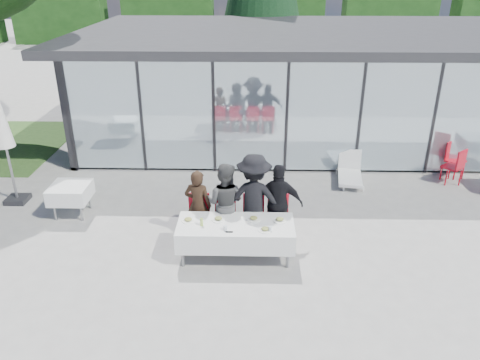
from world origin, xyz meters
name	(u,v)px	position (x,y,z in m)	size (l,w,h in m)	color
ground	(246,252)	(0.00, 0.00, 0.00)	(90.00, 90.00, 0.00)	#999791
pavilion	(308,67)	(2.00, 8.16, 2.15)	(14.80, 8.80, 3.44)	gray
treeline	(223,12)	(-2.00, 28.00, 2.20)	(62.50, 2.00, 4.40)	#133410
dining_table	(236,233)	(-0.20, -0.18, 0.54)	(2.26, 0.96, 0.75)	silver
diner_a	(198,205)	(-0.99, 0.50, 0.78)	(0.57, 0.57, 1.56)	#312116
diner_chair_a	(199,214)	(-0.99, 0.57, 0.54)	(0.44, 0.44, 0.97)	red
diner_b	(225,202)	(-0.44, 0.50, 0.86)	(0.83, 0.83, 1.72)	#4E4E4E
diner_chair_b	(225,214)	(-0.44, 0.57, 0.54)	(0.44, 0.44, 0.97)	red
diner_c	(254,198)	(0.15, 0.50, 0.96)	(1.24, 1.24, 1.91)	black
diner_chair_c	(254,215)	(0.15, 0.57, 0.54)	(0.44, 0.44, 0.97)	red
diner_d	(279,203)	(0.66, 0.50, 0.85)	(0.99, 0.99, 1.70)	black
diner_chair_d	(278,215)	(0.66, 0.57, 0.54)	(0.44, 0.44, 0.97)	red
plate_a	(188,220)	(-1.13, -0.09, 0.78)	(0.27, 0.27, 0.07)	white
plate_b	(218,219)	(-0.54, -0.04, 0.78)	(0.27, 0.27, 0.07)	white
plate_c	(254,219)	(0.15, -0.01, 0.78)	(0.27, 0.27, 0.07)	white
plate_d	(280,220)	(0.66, -0.05, 0.78)	(0.27, 0.27, 0.07)	white
plate_extra	(265,229)	(0.36, -0.42, 0.78)	(0.27, 0.27, 0.07)	white
juice_bottle	(202,222)	(-0.85, -0.26, 0.83)	(0.06, 0.06, 0.15)	#9BBC4E
drinking_glasses	(248,228)	(0.03, -0.43, 0.80)	(0.91, 0.07, 0.10)	silver
folded_eyeglasses	(229,232)	(-0.31, -0.50, 0.76)	(0.14, 0.03, 0.01)	black
spare_table_left	(70,193)	(-4.04, 1.49, 0.55)	(0.86, 0.86, 0.74)	silver
spare_chair_a	(453,157)	(5.59, 3.95, 0.54)	(0.62, 0.62, 0.97)	red
spare_chair_b	(456,165)	(5.45, 3.39, 0.54)	(0.62, 0.62, 0.97)	red
market_umbrella	(1,123)	(-5.63, 2.09, 2.01)	(0.50, 0.50, 3.00)	black
lounger	(350,171)	(2.75, 3.56, 0.26)	(0.79, 1.40, 0.72)	white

